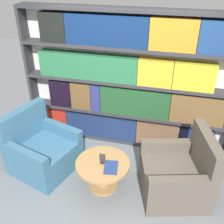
# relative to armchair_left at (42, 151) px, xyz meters

# --- Properties ---
(ground_plane) EXTENTS (14.00, 14.00, 0.00)m
(ground_plane) POSITION_rel_armchair_left_xyz_m (1.13, -0.26, -0.32)
(ground_plane) COLOR slate
(bookshelf) EXTENTS (3.54, 0.30, 2.33)m
(bookshelf) POSITION_rel_armchair_left_xyz_m (1.15, 1.05, 0.82)
(bookshelf) COLOR silver
(bookshelf) RESTS_ON ground_plane
(armchair_left) EXTENTS (1.10, 1.10, 0.97)m
(armchair_left) POSITION_rel_armchair_left_xyz_m (0.00, 0.00, 0.00)
(armchair_left) COLOR #386684
(armchair_left) RESTS_ON ground_plane
(armchair_right) EXTENTS (1.09, 1.09, 0.97)m
(armchair_right) POSITION_rel_armchair_left_xyz_m (2.10, -0.00, 0.00)
(armchair_right) COLOR brown
(armchair_right) RESTS_ON ground_plane
(coffee_table) EXTENTS (0.77, 0.77, 0.45)m
(coffee_table) POSITION_rel_armchair_left_xyz_m (1.05, -0.17, 0.00)
(coffee_table) COLOR #AD7F4C
(coffee_table) RESTS_ON ground_plane
(table_sign) EXTENTS (0.08, 0.06, 0.16)m
(table_sign) POSITION_rel_armchair_left_xyz_m (1.05, -0.17, 0.20)
(table_sign) COLOR black
(table_sign) RESTS_ON coffee_table
(stray_book) EXTENTS (0.22, 0.29, 0.03)m
(stray_book) POSITION_rel_armchair_left_xyz_m (1.19, -0.24, 0.14)
(stray_book) COLOR navy
(stray_book) RESTS_ON coffee_table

